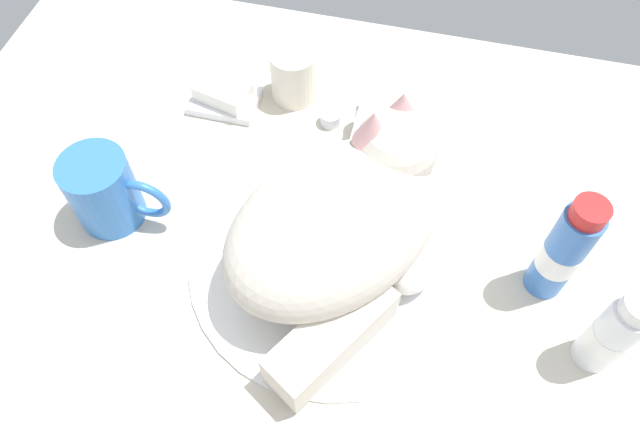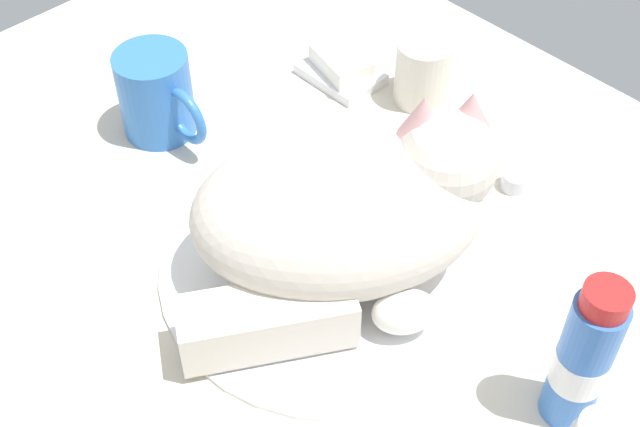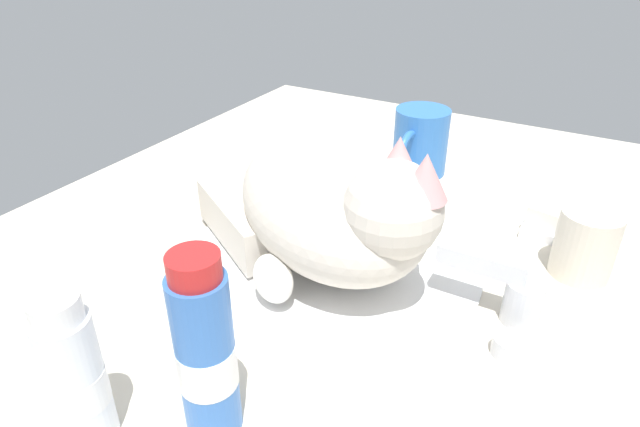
{
  "view_description": "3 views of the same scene",
  "coord_description": "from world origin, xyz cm",
  "px_view_note": "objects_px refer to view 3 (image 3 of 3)",
  "views": [
    {
      "loc": [
        6.51,
        -32.66,
        60.94
      ],
      "look_at": [
        -1.74,
        1.07,
        7.58
      ],
      "focal_mm": 33.91,
      "sensor_mm": 36.0,
      "label": 1
    },
    {
      "loc": [
        36.34,
        -36.98,
        62.13
      ],
      "look_at": [
        -0.91,
        -1.22,
        7.35
      ],
      "focal_mm": 48.86,
      "sensor_mm": 36.0,
      "label": 2
    },
    {
      "loc": [
        44.27,
        23.7,
        34.3
      ],
      "look_at": [
        2.21,
        -0.11,
        7.08
      ],
      "focal_mm": 30.76,
      "sensor_mm": 36.0,
      "label": 3
    }
  ],
  "objects_px": {
    "soap_bar": "(557,211)",
    "mouthwash_bottle": "(75,376)",
    "faucet": "(511,293)",
    "cat": "(333,204)",
    "coffee_mug": "(420,142)",
    "rinse_cup": "(585,244)",
    "toothpaste_bottle": "(206,353)"
  },
  "relations": [
    {
      "from": "soap_bar",
      "to": "mouthwash_bottle",
      "type": "height_order",
      "value": "mouthwash_bottle"
    },
    {
      "from": "faucet",
      "to": "cat",
      "type": "relative_size",
      "value": 0.38
    },
    {
      "from": "coffee_mug",
      "to": "toothpaste_bottle",
      "type": "xyz_separation_m",
      "value": [
        0.5,
        0.03,
        0.02
      ]
    },
    {
      "from": "cat",
      "to": "rinse_cup",
      "type": "bearing_deg",
      "value": 116.82
    },
    {
      "from": "faucet",
      "to": "coffee_mug",
      "type": "distance_m",
      "value": 0.33
    },
    {
      "from": "coffee_mug",
      "to": "rinse_cup",
      "type": "relative_size",
      "value": 1.64
    },
    {
      "from": "toothpaste_bottle",
      "to": "cat",
      "type": "bearing_deg",
      "value": -174.7
    },
    {
      "from": "coffee_mug",
      "to": "rinse_cup",
      "type": "height_order",
      "value": "coffee_mug"
    },
    {
      "from": "mouthwash_bottle",
      "to": "faucet",
      "type": "bearing_deg",
      "value": 140.51
    },
    {
      "from": "faucet",
      "to": "coffee_mug",
      "type": "relative_size",
      "value": 1.06
    },
    {
      "from": "rinse_cup",
      "to": "toothpaste_bottle",
      "type": "relative_size",
      "value": 0.48
    },
    {
      "from": "toothpaste_bottle",
      "to": "mouthwash_bottle",
      "type": "relative_size",
      "value": 1.21
    },
    {
      "from": "rinse_cup",
      "to": "toothpaste_bottle",
      "type": "bearing_deg",
      "value": -31.72
    },
    {
      "from": "coffee_mug",
      "to": "cat",
      "type": "bearing_deg",
      "value": 1.26
    },
    {
      "from": "faucet",
      "to": "soap_bar",
      "type": "relative_size",
      "value": 1.84
    },
    {
      "from": "mouthwash_bottle",
      "to": "soap_bar",
      "type": "bearing_deg",
      "value": 152.95
    },
    {
      "from": "coffee_mug",
      "to": "rinse_cup",
      "type": "bearing_deg",
      "value": 56.89
    },
    {
      "from": "rinse_cup",
      "to": "mouthwash_bottle",
      "type": "bearing_deg",
      "value": -35.81
    },
    {
      "from": "rinse_cup",
      "to": "soap_bar",
      "type": "relative_size",
      "value": 1.06
    },
    {
      "from": "coffee_mug",
      "to": "rinse_cup",
      "type": "distance_m",
      "value": 0.29
    },
    {
      "from": "rinse_cup",
      "to": "toothpaste_bottle",
      "type": "height_order",
      "value": "toothpaste_bottle"
    },
    {
      "from": "faucet",
      "to": "toothpaste_bottle",
      "type": "xyz_separation_m",
      "value": [
        0.23,
        -0.16,
        0.04
      ]
    },
    {
      "from": "rinse_cup",
      "to": "cat",
      "type": "bearing_deg",
      "value": -63.18
    },
    {
      "from": "toothpaste_bottle",
      "to": "rinse_cup",
      "type": "bearing_deg",
      "value": 148.28
    },
    {
      "from": "faucet",
      "to": "cat",
      "type": "xyz_separation_m",
      "value": [
        0.01,
        -0.18,
        0.05
      ]
    },
    {
      "from": "coffee_mug",
      "to": "mouthwash_bottle",
      "type": "height_order",
      "value": "mouthwash_bottle"
    },
    {
      "from": "cat",
      "to": "mouthwash_bottle",
      "type": "height_order",
      "value": "cat"
    },
    {
      "from": "rinse_cup",
      "to": "coffee_mug",
      "type": "bearing_deg",
      "value": -123.11
    },
    {
      "from": "faucet",
      "to": "soap_bar",
      "type": "distance_m",
      "value": 0.2
    },
    {
      "from": "faucet",
      "to": "coffee_mug",
      "type": "bearing_deg",
      "value": -144.49
    },
    {
      "from": "coffee_mug",
      "to": "soap_bar",
      "type": "relative_size",
      "value": 1.73
    },
    {
      "from": "cat",
      "to": "mouthwash_bottle",
      "type": "xyz_separation_m",
      "value": [
        0.28,
        -0.05,
        -0.02
      ]
    }
  ]
}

